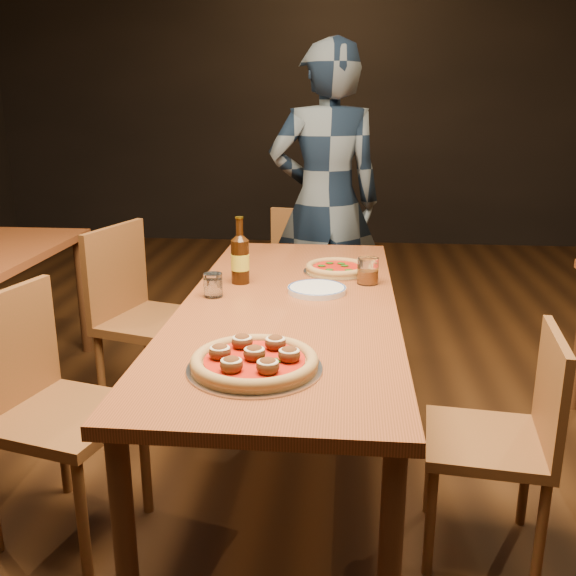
# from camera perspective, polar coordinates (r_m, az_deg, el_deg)

# --- Properties ---
(ground) EXTENTS (9.00, 9.00, 0.00)m
(ground) POSITION_cam_1_polar(r_m,az_deg,el_deg) (2.74, 0.10, -16.33)
(ground) COLOR black
(table_main) EXTENTS (0.80, 2.00, 0.75)m
(table_main) POSITION_cam_1_polar(r_m,az_deg,el_deg) (2.44, 0.11, -2.85)
(table_main) COLOR brown
(table_main) RESTS_ON ground
(chair_main_nw) EXTENTS (0.52, 0.52, 0.92)m
(chair_main_nw) POSITION_cam_1_polar(r_m,az_deg,el_deg) (2.34, -19.24, -10.56)
(chair_main_nw) COLOR brown
(chair_main_nw) RESTS_ON ground
(chair_main_sw) EXTENTS (0.56, 0.56, 0.96)m
(chair_main_sw) POSITION_cam_1_polar(r_m,az_deg,el_deg) (3.10, -11.64, -2.85)
(chair_main_sw) COLOR brown
(chair_main_sw) RESTS_ON ground
(chair_main_e) EXTENTS (0.43, 0.43, 0.83)m
(chair_main_e) POSITION_cam_1_polar(r_m,az_deg,el_deg) (2.25, 17.21, -12.74)
(chair_main_e) COLOR brown
(chair_main_e) RESTS_ON ground
(chair_end) EXTENTS (0.49, 0.49, 0.90)m
(chair_end) POSITION_cam_1_polar(r_m,az_deg,el_deg) (3.73, 0.73, 0.33)
(chair_end) COLOR brown
(chair_end) RESTS_ON ground
(pizza_meatball) EXTENTS (0.39, 0.39, 0.07)m
(pizza_meatball) POSITION_cam_1_polar(r_m,az_deg,el_deg) (1.83, -3.00, -6.47)
(pizza_meatball) COLOR #B7B7BF
(pizza_meatball) RESTS_ON table_main
(pizza_margherita) EXTENTS (0.30, 0.30, 0.04)m
(pizza_margherita) POSITION_cam_1_polar(r_m,az_deg,el_deg) (2.84, 4.36, 1.77)
(pizza_margherita) COLOR #B7B7BF
(pizza_margherita) RESTS_ON table_main
(plate_stack) EXTENTS (0.23, 0.23, 0.02)m
(plate_stack) POSITION_cam_1_polar(r_m,az_deg,el_deg) (2.54, 2.58, -0.15)
(plate_stack) COLOR white
(plate_stack) RESTS_ON table_main
(beer_bottle) EXTENTS (0.08, 0.08, 0.27)m
(beer_bottle) POSITION_cam_1_polar(r_m,az_deg,el_deg) (2.65, -4.27, 2.49)
(beer_bottle) COLOR black
(beer_bottle) RESTS_ON table_main
(water_glass) EXTENTS (0.07, 0.07, 0.09)m
(water_glass) POSITION_cam_1_polar(r_m,az_deg,el_deg) (2.49, -6.68, 0.26)
(water_glass) COLOR white
(water_glass) RESTS_ON table_main
(amber_glass) EXTENTS (0.09, 0.09, 0.11)m
(amber_glass) POSITION_cam_1_polar(r_m,az_deg,el_deg) (2.67, 7.11, 1.53)
(amber_glass) COLOR #AE5313
(amber_glass) RESTS_ON table_main
(diner) EXTENTS (0.73, 0.56, 1.81)m
(diner) POSITION_cam_1_polar(r_m,az_deg,el_deg) (3.76, 3.37, 7.54)
(diner) COLOR black
(diner) RESTS_ON ground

